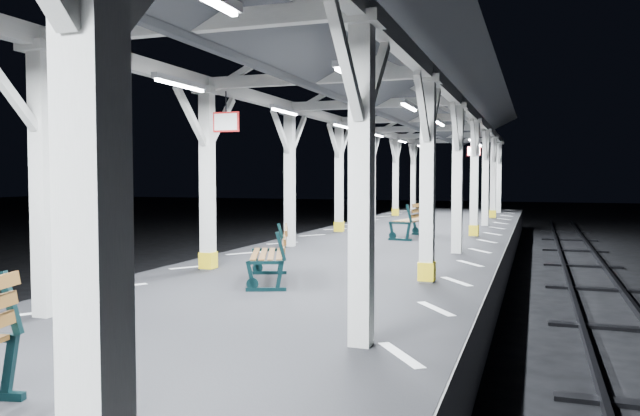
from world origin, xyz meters
The scene contains 7 objects.
ground centered at (0.00, 0.00, 0.00)m, with size 120.00×120.00×0.00m, color black.
platform centered at (0.00, 0.00, 0.50)m, with size 6.00×50.00×1.00m, color black.
hazard_stripes_left centered at (-2.45, 0.00, 1.00)m, with size 1.00×48.00×0.01m, color silver.
hazard_stripes_right centered at (2.45, 0.00, 1.00)m, with size 1.00×48.00×0.01m, color silver.
canopy centered at (0.00, -0.02, 4.56)m, with size 5.40×49.00×4.65m.
bench_mid centered at (-0.34, 1.18, 1.48)m, with size 1.19×1.78×0.91m.
bench_far centered at (0.52, 9.04, 1.53)m, with size 0.97×1.91×0.99m.
Camera 1 is at (3.66, -8.03, 2.72)m, focal length 35.00 mm.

